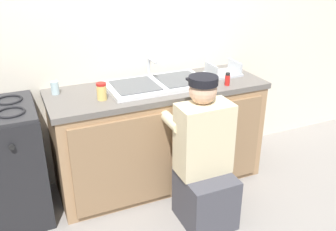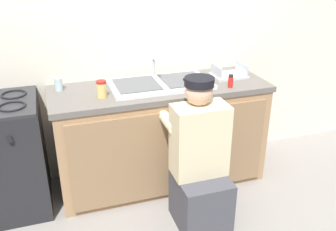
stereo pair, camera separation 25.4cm
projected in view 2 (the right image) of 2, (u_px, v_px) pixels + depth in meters
ground_plane at (172, 197)px, 3.08m from camera, size 12.00×12.00×0.00m
back_wall at (147, 30)px, 3.13m from camera, size 6.00×0.10×2.50m
counter_cabinet at (161, 137)px, 3.16m from camera, size 1.71×0.62×0.83m
countertop at (160, 88)px, 2.99m from camera, size 1.75×0.62×0.04m
sink_double_basin at (160, 84)px, 2.98m from camera, size 0.80×0.44×0.19m
stove_range at (4, 157)px, 2.81m from camera, size 0.59×0.62×0.90m
plumber_person at (200, 166)px, 2.65m from camera, size 0.42×0.61×1.10m
condiment_jar at (102, 89)px, 2.73m from camera, size 0.07×0.07×0.13m
water_glass at (58, 84)px, 2.87m from camera, size 0.06×0.06×0.10m
spice_bottle_red at (231, 81)px, 2.93m from camera, size 0.04×0.04×0.10m
dish_rack_tray at (229, 74)px, 3.19m from camera, size 0.28×0.22×0.11m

